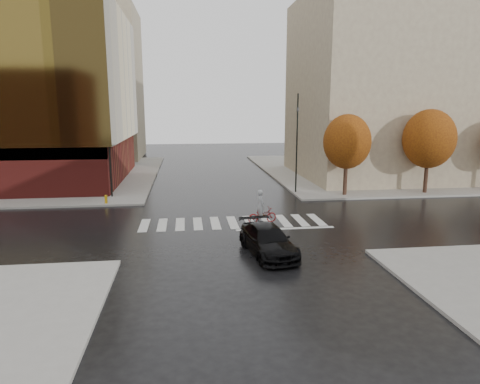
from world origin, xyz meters
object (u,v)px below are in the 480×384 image
object	(u,v)px
cyclist	(262,212)
fire_hydrant	(106,199)
traffic_light_nw	(109,149)
sedan	(268,240)
traffic_light_ne	(297,136)

from	to	relation	value
cyclist	fire_hydrant	distance (m)	12.37
traffic_light_nw	fire_hydrant	size ratio (longest dim) A/B	10.59
sedan	traffic_light_nw	bearing A→B (deg)	115.30
sedan	cyclist	world-z (taller)	cyclist
cyclist	traffic_light_nw	distance (m)	14.17
sedan	traffic_light_ne	world-z (taller)	traffic_light_ne
cyclist	traffic_light_ne	xyz separation A→B (m)	(4.49, 8.83, 4.15)
cyclist	traffic_light_ne	distance (m)	10.74
cyclist	traffic_light_nw	xyz separation A→B (m)	(-10.59, 8.83, 3.25)
traffic_light_ne	fire_hydrant	distance (m)	15.93
traffic_light_nw	traffic_light_ne	distance (m)	15.11
traffic_light_ne	fire_hydrant	bearing A→B (deg)	0.65
sedan	fire_hydrant	xyz separation A→B (m)	(-9.91, 12.09, -0.20)
traffic_light_ne	cyclist	bearing A→B (deg)	54.28
cyclist	fire_hydrant	size ratio (longest dim) A/B	3.31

